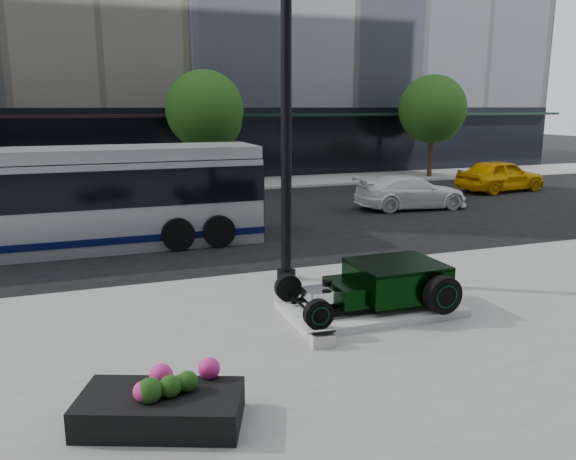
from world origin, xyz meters
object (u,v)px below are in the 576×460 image
object	(u,v)px
flower_planter	(161,406)
transit_bus	(50,199)
yellow_taxi	(501,175)
white_sedan	(411,192)
lamppost	(286,118)
hot_rod	(386,282)

from	to	relation	value
flower_planter	transit_bus	distance (m)	10.73
flower_planter	yellow_taxi	world-z (taller)	yellow_taxi
flower_planter	white_sedan	world-z (taller)	white_sedan
transit_bus	lamppost	bearing A→B (deg)	-44.87
flower_planter	transit_bus	size ratio (longest dim) A/B	0.19
hot_rod	lamppost	xyz separation A→B (m)	(-1.16, 2.63, 3.14)
hot_rod	transit_bus	bearing A→B (deg)	129.22
lamppost	transit_bus	bearing A→B (deg)	135.13
hot_rod	transit_bus	world-z (taller)	transit_bus
white_sedan	hot_rod	bearing A→B (deg)	150.49
lamppost	white_sedan	distance (m)	11.56
flower_planter	transit_bus	bearing A→B (deg)	99.16
yellow_taxi	transit_bus	bearing A→B (deg)	97.28
flower_planter	transit_bus	xyz separation A→B (m)	(-1.70, 10.53, 1.12)
hot_rod	lamppost	distance (m)	4.25
lamppost	hot_rod	bearing A→B (deg)	-66.24
white_sedan	yellow_taxi	bearing A→B (deg)	-64.00
hot_rod	transit_bus	size ratio (longest dim) A/B	0.27
lamppost	white_sedan	xyz separation A→B (m)	(8.11, 7.61, -3.16)
flower_planter	white_sedan	size ratio (longest dim) A/B	0.49
lamppost	yellow_taxi	bearing A→B (deg)	34.65
yellow_taxi	white_sedan	bearing A→B (deg)	104.75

